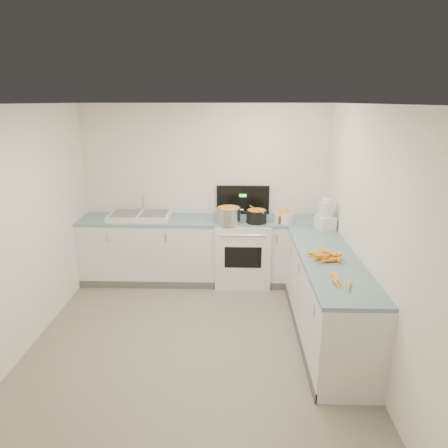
{
  "coord_description": "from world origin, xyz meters",
  "views": [
    {
      "loc": [
        0.43,
        -3.67,
        2.53
      ],
      "look_at": [
        0.3,
        1.1,
        1.05
      ],
      "focal_mm": 32.0,
      "sensor_mm": 36.0,
      "label": 1
    }
  ],
  "objects_px": {
    "sink": "(140,216)",
    "mixing_bowl": "(284,217)",
    "extract_bottle": "(280,220)",
    "spice_jar": "(286,220)",
    "stove": "(243,250)",
    "food_processor": "(326,216)",
    "black_pot": "(256,217)",
    "steel_pot": "(229,216)"
  },
  "relations": [
    {
      "from": "stove",
      "to": "steel_pot",
      "type": "relative_size",
      "value": 4.21
    },
    {
      "from": "extract_bottle",
      "to": "stove",
      "type": "bearing_deg",
      "value": 156.94
    },
    {
      "from": "steel_pot",
      "to": "mixing_bowl",
      "type": "height_order",
      "value": "steel_pot"
    },
    {
      "from": "stove",
      "to": "black_pot",
      "type": "relative_size",
      "value": 4.97
    },
    {
      "from": "stove",
      "to": "black_pot",
      "type": "height_order",
      "value": "stove"
    },
    {
      "from": "stove",
      "to": "black_pot",
      "type": "xyz_separation_m",
      "value": [
        0.18,
        -0.15,
        0.54
      ]
    },
    {
      "from": "mixing_bowl",
      "to": "spice_jar",
      "type": "xyz_separation_m",
      "value": [
        0.03,
        -0.08,
        -0.02
      ]
    },
    {
      "from": "mixing_bowl",
      "to": "spice_jar",
      "type": "distance_m",
      "value": 0.08
    },
    {
      "from": "extract_bottle",
      "to": "spice_jar",
      "type": "distance_m",
      "value": 0.1
    },
    {
      "from": "black_pot",
      "to": "food_processor",
      "type": "distance_m",
      "value": 0.92
    },
    {
      "from": "black_pot",
      "to": "mixing_bowl",
      "type": "bearing_deg",
      "value": 8.52
    },
    {
      "from": "black_pot",
      "to": "spice_jar",
      "type": "bearing_deg",
      "value": -2.91
    },
    {
      "from": "food_processor",
      "to": "black_pot",
      "type": "bearing_deg",
      "value": 162.77
    },
    {
      "from": "stove",
      "to": "steel_pot",
      "type": "xyz_separation_m",
      "value": [
        -0.2,
        -0.18,
        0.56
      ]
    },
    {
      "from": "sink",
      "to": "black_pot",
      "type": "xyz_separation_m",
      "value": [
        1.63,
        -0.17,
        0.04
      ]
    },
    {
      "from": "spice_jar",
      "to": "mixing_bowl",
      "type": "bearing_deg",
      "value": 110.56
    },
    {
      "from": "steel_pot",
      "to": "black_pot",
      "type": "relative_size",
      "value": 1.18
    },
    {
      "from": "steel_pot",
      "to": "mixing_bowl",
      "type": "xyz_separation_m",
      "value": [
        0.75,
        0.08,
        -0.03
      ]
    },
    {
      "from": "mixing_bowl",
      "to": "extract_bottle",
      "type": "xyz_separation_m",
      "value": [
        -0.06,
        -0.12,
        -0.01
      ]
    },
    {
      "from": "steel_pot",
      "to": "extract_bottle",
      "type": "bearing_deg",
      "value": -2.54
    },
    {
      "from": "food_processor",
      "to": "spice_jar",
      "type": "bearing_deg",
      "value": 151.9
    },
    {
      "from": "stove",
      "to": "extract_bottle",
      "type": "bearing_deg",
      "value": -23.06
    },
    {
      "from": "extract_bottle",
      "to": "spice_jar",
      "type": "bearing_deg",
      "value": 22.93
    },
    {
      "from": "sink",
      "to": "black_pot",
      "type": "distance_m",
      "value": 1.64
    },
    {
      "from": "sink",
      "to": "mixing_bowl",
      "type": "distance_m",
      "value": 2.01
    },
    {
      "from": "stove",
      "to": "sink",
      "type": "height_order",
      "value": "stove"
    },
    {
      "from": "black_pot",
      "to": "spice_jar",
      "type": "xyz_separation_m",
      "value": [
        0.4,
        -0.02,
        -0.04
      ]
    },
    {
      "from": "black_pot",
      "to": "steel_pot",
      "type": "bearing_deg",
      "value": -175.72
    },
    {
      "from": "sink",
      "to": "stove",
      "type": "bearing_deg",
      "value": -0.62
    },
    {
      "from": "stove",
      "to": "black_pot",
      "type": "distance_m",
      "value": 0.59
    },
    {
      "from": "spice_jar",
      "to": "food_processor",
      "type": "xyz_separation_m",
      "value": [
        0.47,
        -0.25,
        0.13
      ]
    },
    {
      "from": "extract_bottle",
      "to": "spice_jar",
      "type": "xyz_separation_m",
      "value": [
        0.09,
        0.04,
        -0.01
      ]
    },
    {
      "from": "extract_bottle",
      "to": "spice_jar",
      "type": "relative_size",
      "value": 1.3
    },
    {
      "from": "mixing_bowl",
      "to": "extract_bottle",
      "type": "bearing_deg",
      "value": -118.36
    },
    {
      "from": "sink",
      "to": "mixing_bowl",
      "type": "relative_size",
      "value": 3.05
    },
    {
      "from": "steel_pot",
      "to": "food_processor",
      "type": "height_order",
      "value": "food_processor"
    },
    {
      "from": "steel_pot",
      "to": "black_pot",
      "type": "xyz_separation_m",
      "value": [
        0.38,
        0.03,
        -0.02
      ]
    },
    {
      "from": "black_pot",
      "to": "food_processor",
      "type": "relative_size",
      "value": 0.68
    },
    {
      "from": "sink",
      "to": "food_processor",
      "type": "bearing_deg",
      "value": -9.9
    },
    {
      "from": "extract_bottle",
      "to": "food_processor",
      "type": "xyz_separation_m",
      "value": [
        0.56,
        -0.21,
        0.12
      ]
    },
    {
      "from": "sink",
      "to": "steel_pot",
      "type": "distance_m",
      "value": 1.27
    },
    {
      "from": "black_pot",
      "to": "mixing_bowl",
      "type": "height_order",
      "value": "black_pot"
    }
  ]
}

